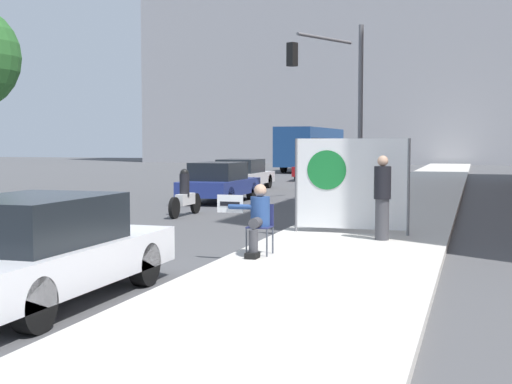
# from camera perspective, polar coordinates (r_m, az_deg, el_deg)

# --- Properties ---
(ground_plane) EXTENTS (160.00, 160.00, 0.00)m
(ground_plane) POSITION_cam_1_polar(r_m,az_deg,el_deg) (10.61, -18.18, -7.62)
(ground_plane) COLOR #4F4F51
(sidewalk_curb) EXTENTS (3.60, 90.00, 0.14)m
(sidewalk_curb) POSITION_cam_1_polar(r_m,az_deg,el_deg) (23.66, 11.55, -1.02)
(sidewalk_curb) COLOR beige
(sidewalk_curb) RESTS_ON ground_plane
(building_backdrop_far) EXTENTS (52.00, 12.00, 30.47)m
(building_backdrop_far) POSITION_cam_1_polar(r_m,az_deg,el_deg) (76.52, 11.25, 13.79)
(building_backdrop_far) COLOR #99999E
(building_backdrop_far) RESTS_ON ground_plane
(seated_protester) EXTENTS (0.97, 0.77, 1.24)m
(seated_protester) POSITION_cam_1_polar(r_m,az_deg,el_deg) (12.37, 0.12, -1.99)
(seated_protester) COLOR #474C56
(seated_protester) RESTS_ON sidewalk_curb
(jogger_on_sidewalk) EXTENTS (0.34, 0.34, 1.70)m
(jogger_on_sidewalk) POSITION_cam_1_polar(r_m,az_deg,el_deg) (14.49, 10.08, -0.40)
(jogger_on_sidewalk) COLOR #424247
(jogger_on_sidewalk) RESTS_ON sidewalk_curb
(pedestrian_behind) EXTENTS (0.34, 0.34, 1.80)m
(pedestrian_behind) POSITION_cam_1_polar(r_m,az_deg,el_deg) (16.70, 5.92, 0.40)
(pedestrian_behind) COLOR black
(pedestrian_behind) RESTS_ON sidewalk_curb
(protest_banner) EXTENTS (2.48, 0.06, 2.04)m
(protest_banner) POSITION_cam_1_polar(r_m,az_deg,el_deg) (15.43, 7.54, 0.67)
(protest_banner) COLOR slate
(protest_banner) RESTS_ON sidewalk_curb
(traffic_light_pole) EXTENTS (2.96, 2.72, 5.83)m
(traffic_light_pole) POSITION_cam_1_polar(r_m,az_deg,el_deg) (24.76, 6.24, 8.55)
(traffic_light_pole) COLOR slate
(traffic_light_pole) RESTS_ON sidewalk_curb
(parked_car_curbside) EXTENTS (1.87, 4.41, 1.41)m
(parked_car_curbside) POSITION_cam_1_polar(r_m,az_deg,el_deg) (9.72, -17.04, -4.42)
(parked_car_curbside) COLOR silver
(parked_car_curbside) RESTS_ON ground_plane
(car_on_road_nearest) EXTENTS (1.75, 4.11, 1.41)m
(car_on_road_nearest) POSITION_cam_1_polar(r_m,az_deg,el_deg) (25.15, -2.95, 0.79)
(car_on_road_nearest) COLOR navy
(car_on_road_nearest) RESTS_ON ground_plane
(car_on_road_midblock) EXTENTS (1.90, 4.15, 1.36)m
(car_on_road_midblock) POSITION_cam_1_polar(r_m,az_deg,el_deg) (31.79, -1.16, 1.43)
(car_on_road_midblock) COLOR silver
(car_on_road_midblock) RESTS_ON ground_plane
(car_on_road_distant) EXTENTS (1.76, 4.24, 1.42)m
(car_on_road_distant) POSITION_cam_1_polar(r_m,az_deg,el_deg) (39.86, 4.83, 1.97)
(car_on_road_distant) COLOR maroon
(car_on_road_distant) RESTS_ON ground_plane
(city_bus_on_road) EXTENTS (2.58, 12.24, 3.16)m
(city_bus_on_road) POSITION_cam_1_polar(r_m,az_deg,el_deg) (53.28, 4.48, 3.67)
(city_bus_on_road) COLOR navy
(city_bus_on_road) RESTS_ON ground_plane
(motorcycle_on_road) EXTENTS (0.28, 2.15, 1.35)m
(motorcycle_on_road) POSITION_cam_1_polar(r_m,az_deg,el_deg) (20.41, -5.70, -0.34)
(motorcycle_on_road) COLOR white
(motorcycle_on_road) RESTS_ON ground_plane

